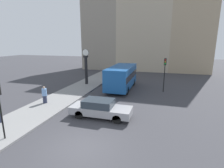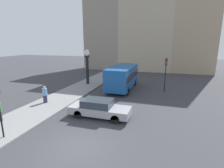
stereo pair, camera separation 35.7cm
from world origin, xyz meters
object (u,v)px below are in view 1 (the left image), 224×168
at_px(sedan_car, 100,108).
at_px(bus_distant, 122,76).
at_px(traffic_light_far, 165,68).
at_px(pedestrian_blue_stripe, 45,95).
at_px(street_clock, 86,68).

distance_m(sedan_car, bus_distant, 8.72).
xyz_separation_m(sedan_car, bus_distant, (-0.34, 8.67, 0.89)).
bearing_deg(traffic_light_far, sedan_car, -118.22).
bearing_deg(pedestrian_blue_stripe, street_clock, 86.43).
distance_m(sedan_car, traffic_light_far, 10.04).
xyz_separation_m(street_clock, pedestrian_blue_stripe, (-0.51, -8.21, -1.45)).
bearing_deg(bus_distant, sedan_car, -87.78).
bearing_deg(bus_distant, pedestrian_blue_stripe, -127.30).
bearing_deg(sedan_car, pedestrian_blue_stripe, 167.56).
xyz_separation_m(bus_distant, traffic_light_far, (4.98, -0.01, 1.19)).
relative_size(sedan_car, traffic_light_far, 1.20).
relative_size(bus_distant, traffic_light_far, 1.84).
bearing_deg(sedan_car, bus_distant, 92.22).
bearing_deg(sedan_car, traffic_light_far, 61.78).
distance_m(bus_distant, street_clock, 5.22).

